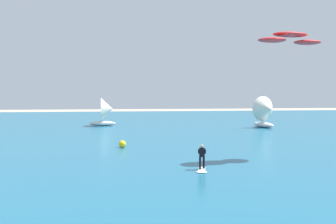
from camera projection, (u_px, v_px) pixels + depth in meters
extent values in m
cube|color=#1E607F|center=(137.00, 127.00, 57.56)|extent=(160.00, 90.00, 0.10)
cube|color=white|center=(202.00, 169.00, 25.69)|extent=(0.74, 1.46, 0.05)
cylinder|color=black|center=(200.00, 163.00, 25.50)|extent=(0.14, 0.14, 0.80)
cylinder|color=black|center=(204.00, 162.00, 25.84)|extent=(0.14, 0.14, 0.80)
cube|color=black|center=(202.00, 152.00, 25.63)|extent=(0.40, 0.29, 0.60)
sphere|color=tan|center=(202.00, 146.00, 25.61)|extent=(0.22, 0.22, 0.22)
cylinder|color=black|center=(199.00, 151.00, 25.73)|extent=(0.20, 0.51, 0.39)
cylinder|color=black|center=(205.00, 151.00, 25.69)|extent=(0.20, 0.51, 0.39)
ellipsoid|color=white|center=(202.00, 172.00, 24.75)|extent=(0.82, 0.74, 0.08)
ellipsoid|color=red|center=(290.00, 35.00, 29.10)|extent=(3.35, 2.55, 0.35)
ellipsoid|color=red|center=(272.00, 40.00, 28.45)|extent=(2.59, 2.33, 0.35)
ellipsoid|color=red|center=(307.00, 42.00, 29.80)|extent=(2.59, 2.33, 0.35)
ellipsoid|color=silver|center=(103.00, 123.00, 58.57)|extent=(4.02, 1.44, 0.75)
cylinder|color=silver|center=(101.00, 108.00, 58.42)|extent=(0.12, 0.12, 3.99)
cone|color=silver|center=(107.00, 109.00, 58.55)|extent=(1.80, 3.38, 3.35)
ellipsoid|color=silver|center=(263.00, 125.00, 55.96)|extent=(2.63, 4.52, 0.80)
cylinder|color=silver|center=(263.00, 107.00, 56.01)|extent=(0.13, 0.13, 4.28)
cone|color=silver|center=(267.00, 109.00, 55.16)|extent=(3.98, 2.82, 3.59)
sphere|color=yellow|center=(122.00, 144.00, 35.80)|extent=(0.67, 0.67, 0.67)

